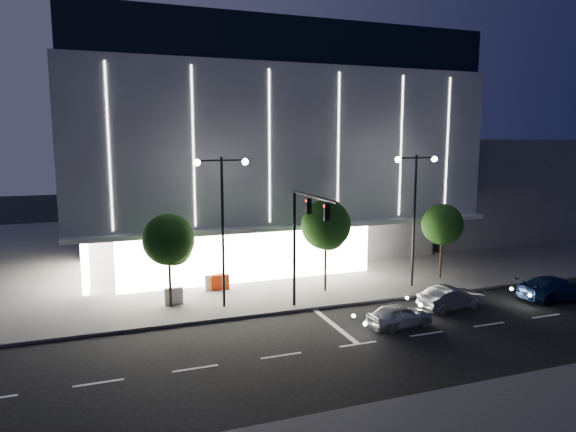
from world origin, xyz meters
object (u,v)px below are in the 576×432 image
(traffic_mast, at_px, (303,229))
(tree_mid, at_px, (326,228))
(street_lamp_west, at_px, (222,210))
(barrier_b, at_px, (174,296))
(barrier_d, at_px, (213,282))
(barrier_c, at_px, (217,282))
(car_third, at_px, (556,288))
(car_second, at_px, (452,298))
(tree_left, at_px, (169,242))
(tree_right, at_px, (442,227))
(barrier_a, at_px, (221,282))
(street_lamp_east, at_px, (415,201))
(car_lead, at_px, (399,315))

(traffic_mast, distance_m, tree_mid, 4.82)
(street_lamp_west, xyz_separation_m, barrier_b, (-2.76, 1.49, -5.31))
(traffic_mast, relative_size, barrier_d, 6.43)
(barrier_c, bearing_deg, car_third, -46.78)
(car_second, height_order, car_third, car_third)
(tree_left, relative_size, tree_right, 1.04)
(car_second, xyz_separation_m, barrier_d, (-12.63, 8.20, -0.04))
(traffic_mast, relative_size, tree_left, 1.24)
(tree_mid, relative_size, tree_right, 1.12)
(traffic_mast, height_order, barrier_a, traffic_mast)
(street_lamp_east, relative_size, barrier_a, 8.18)
(street_lamp_east, height_order, tree_right, street_lamp_east)
(traffic_mast, bearing_deg, car_second, -12.35)
(street_lamp_west, xyz_separation_m, tree_right, (16.03, 1.02, -2.07))
(tree_mid, height_order, car_second, tree_mid)
(car_second, height_order, barrier_a, car_second)
(traffic_mast, height_order, street_lamp_east, street_lamp_east)
(barrier_b, bearing_deg, tree_right, -1.25)
(traffic_mast, xyz_separation_m, barrier_d, (-3.91, 6.29, -4.38))
(tree_left, height_order, barrier_a, tree_left)
(tree_left, xyz_separation_m, tree_mid, (10.00, 0.00, 0.30))
(barrier_a, xyz_separation_m, barrier_c, (-0.22, 0.18, 0.00))
(barrier_d, bearing_deg, barrier_b, -141.07)
(barrier_d, bearing_deg, street_lamp_east, -13.67)
(street_lamp_west, height_order, tree_left, street_lamp_west)
(barrier_b, bearing_deg, tree_left, -114.77)
(barrier_b, bearing_deg, car_second, -21.21)
(street_lamp_west, distance_m, car_third, 21.32)
(traffic_mast, height_order, tree_mid, traffic_mast)
(tree_right, relative_size, barrier_d, 5.01)
(car_third, relative_size, barrier_a, 4.59)
(barrier_b, bearing_deg, traffic_mast, -31.39)
(car_lead, xyz_separation_m, barrier_b, (-10.95, 7.61, 0.02))
(tree_left, height_order, barrier_d, tree_left)
(car_lead, xyz_separation_m, barrier_d, (-8.10, 9.75, 0.02))
(traffic_mast, distance_m, street_lamp_west, 4.89)
(tree_mid, relative_size, car_second, 1.48)
(street_lamp_east, height_order, car_third, street_lamp_east)
(barrier_c, relative_size, barrier_d, 1.00)
(street_lamp_west, xyz_separation_m, car_lead, (8.19, -6.12, -5.32))
(tree_right, bearing_deg, car_lead, -137.65)
(traffic_mast, height_order, car_third, traffic_mast)
(car_third, bearing_deg, street_lamp_west, 77.13)
(tree_left, distance_m, car_third, 24.04)
(tree_mid, distance_m, barrier_d, 8.27)
(car_lead, bearing_deg, barrier_d, 32.85)
(car_lead, bearing_deg, barrier_c, 31.86)
(barrier_d, bearing_deg, barrier_a, -15.81)
(car_second, distance_m, barrier_b, 16.63)
(tree_mid, xyz_separation_m, barrier_d, (-6.93, 2.61, -3.68))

